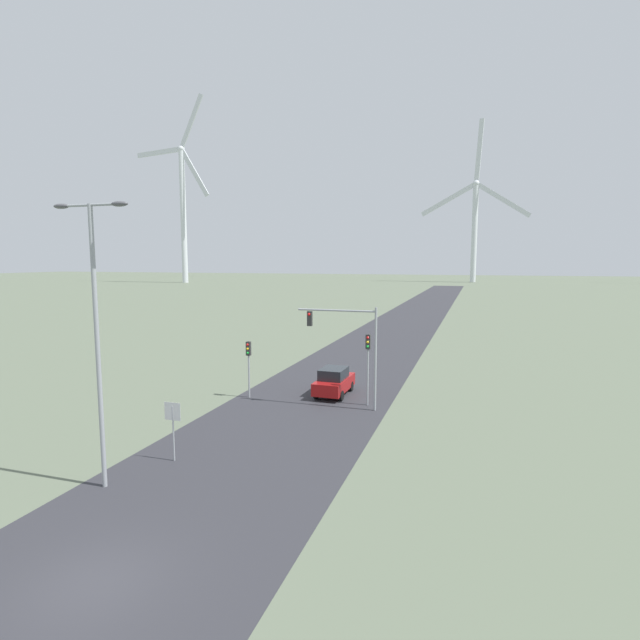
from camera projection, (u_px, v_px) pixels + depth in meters
ground_plane at (95, 582)px, 13.87m from camera, size 600.00×600.00×0.00m
road_surface at (390, 335)px, 59.28m from camera, size 10.00×240.00×0.01m
streetlamp at (96, 315)px, 18.91m from camera, size 3.34×0.32×11.02m
stop_sign_near at (173, 420)px, 22.01m from camera, size 0.81×0.07×2.67m
traffic_light_post_near_left at (249, 357)px, 32.18m from camera, size 0.28×0.34×3.68m
traffic_light_post_near_right at (368, 354)px, 30.37m from camera, size 0.28×0.34×4.41m
traffic_light_mast_overhead at (348, 336)px, 29.64m from camera, size 4.87×0.35×6.17m
car_approaching at (334, 381)px, 32.99m from camera, size 1.88×4.13×1.83m
wind_turbine_far_left at (183, 201)px, 194.00m from camera, size 33.53×3.55×70.75m
wind_turbine_left at (475, 218)px, 198.90m from camera, size 42.36×10.53×63.63m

